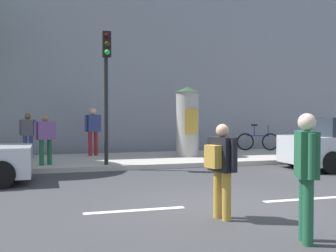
# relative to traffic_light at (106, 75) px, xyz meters

# --- Properties ---
(ground_plane) EXTENTS (80.00, 80.00, 0.00)m
(ground_plane) POSITION_rel_traffic_light_xyz_m (1.53, -5.24, -2.84)
(ground_plane) COLOR #38383A
(sidewalk_curb) EXTENTS (36.00, 4.00, 0.15)m
(sidewalk_curb) POSITION_rel_traffic_light_xyz_m (1.53, 1.76, -2.76)
(sidewalk_curb) COLOR #B2ADA3
(sidewalk_curb) RESTS_ON ground_plane
(lane_markings) EXTENTS (25.80, 0.16, 0.01)m
(lane_markings) POSITION_rel_traffic_light_xyz_m (1.53, -5.24, -2.83)
(lane_markings) COLOR silver
(lane_markings) RESTS_ON ground_plane
(building_backdrop) EXTENTS (36.00, 5.00, 10.27)m
(building_backdrop) POSITION_rel_traffic_light_xyz_m (1.53, 6.76, 2.30)
(building_backdrop) COLOR gray
(building_backdrop) RESTS_ON ground_plane
(traffic_light) EXTENTS (0.24, 0.45, 3.96)m
(traffic_light) POSITION_rel_traffic_light_xyz_m (0.00, 0.00, 0.00)
(traffic_light) COLOR black
(traffic_light) RESTS_ON sidewalk_curb
(poster_column) EXTENTS (0.90, 0.90, 2.51)m
(poster_column) POSITION_rel_traffic_light_xyz_m (3.13, 1.76, -1.41)
(poster_column) COLOR #9E9B93
(poster_column) RESTS_ON sidewalk_curb
(pedestrian_with_bag) EXTENTS (0.37, 0.57, 1.71)m
(pedestrian_with_bag) POSITION_rel_traffic_light_xyz_m (1.63, -7.62, -1.83)
(pedestrian_with_bag) COLOR #1E5938
(pedestrian_with_bag) RESTS_ON ground_plane
(pedestrian_in_red_top) EXTENTS (0.46, 0.62, 1.54)m
(pedestrian_in_red_top) POSITION_rel_traffic_light_xyz_m (1.03, -6.20, -1.92)
(pedestrian_in_red_top) COLOR #B78C33
(pedestrian_in_red_top) RESTS_ON ground_plane
(pedestrian_near_pole) EXTENTS (0.64, 0.40, 1.51)m
(pedestrian_near_pole) POSITION_rel_traffic_light_xyz_m (-1.76, 0.54, -1.80)
(pedestrian_near_pole) COLOR #1E5938
(pedestrian_near_pole) RESTS_ON sidewalk_curb
(pedestrian_in_light_jacket) EXTENTS (0.61, 0.50, 1.74)m
(pedestrian_in_light_jacket) POSITION_rel_traffic_light_xyz_m (-0.13, 2.89, -1.64)
(pedestrian_in_light_jacket) COLOR maroon
(pedestrian_in_light_jacket) RESTS_ON sidewalk_curb
(pedestrian_with_backpack) EXTENTS (0.57, 0.29, 1.55)m
(pedestrian_with_backpack) POSITION_rel_traffic_light_xyz_m (-2.37, 2.63, -1.79)
(pedestrian_with_backpack) COLOR navy
(pedestrian_with_backpack) RESTS_ON sidewalk_curb
(bicycle_leaning) EXTENTS (1.72, 0.55, 1.09)m
(bicycle_leaning) POSITION_rel_traffic_light_xyz_m (6.70, 3.13, -2.30)
(bicycle_leaning) COLOR black
(bicycle_leaning) RESTS_ON sidewalk_curb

